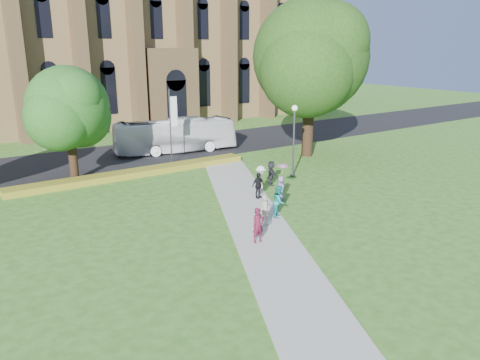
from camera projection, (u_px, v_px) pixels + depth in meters
ground at (266, 225)px, 25.17m from camera, size 160.00×160.00×0.00m
road at (127, 155)px, 41.01m from camera, size 160.00×10.00×0.02m
footpath at (255, 219)px, 25.96m from camera, size 15.58×28.54×0.04m
flower_hedge at (135, 173)px, 34.47m from camera, size 18.00×1.40×0.45m
cathedral at (137, 15)px, 58.48m from camera, size 52.60×18.25×28.00m
streetlamp at (294, 132)px, 33.49m from camera, size 0.44×0.44×5.24m
large_tree at (311, 57)px, 38.64m from camera, size 9.60×9.60×13.20m
street_tree_1 at (68, 107)px, 31.94m from camera, size 5.60×5.60×8.05m
banner_pole_0 at (171, 122)px, 37.42m from camera, size 0.70×0.10×6.00m
tour_coach at (175, 135)px, 41.82m from camera, size 11.15×4.47×3.03m
pedestrian_0 at (258, 225)px, 22.60m from camera, size 0.65×0.43×1.75m
pedestrian_1 at (279, 201)px, 25.98m from camera, size 1.12×1.09×1.82m
pedestrian_2 at (261, 180)px, 29.84m from camera, size 1.27×1.43×1.92m
pedestrian_3 at (258, 185)px, 29.24m from camera, size 1.00×0.50×1.64m
pedestrian_4 at (281, 188)px, 28.82m from camera, size 0.90×0.86×1.55m
pedestrian_5 at (271, 173)px, 32.01m from camera, size 1.17×1.61×1.69m
pedestrian_6 at (265, 211)px, 24.67m from camera, size 0.66×0.47×1.72m
parasol at (283, 170)px, 28.70m from camera, size 0.74×0.74×0.65m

